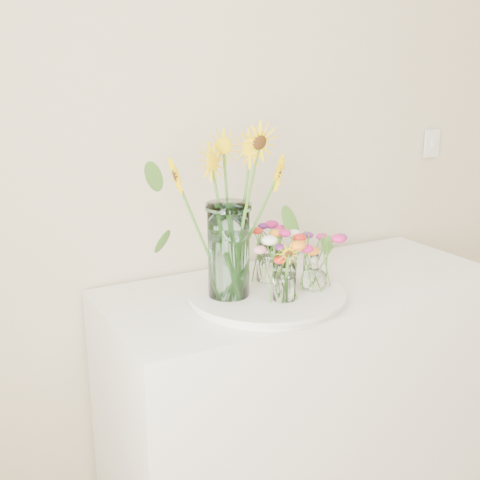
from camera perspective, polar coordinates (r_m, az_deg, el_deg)
The scene contains 10 objects.
counter at distance 2.28m, azimuth 6.04°, elevation -14.77°, with size 1.40×0.60×0.90m, color white.
tray at distance 1.92m, azimuth 2.52°, elevation -5.38°, with size 0.48×0.48×0.03m, color white.
mason_jar at distance 1.84m, azimuth -1.09°, elevation -1.00°, with size 0.13×0.13×0.30m, color #A0D2C9.
sunflower_bouquet at distance 1.81m, azimuth -1.12°, elevation 3.09°, with size 0.59×0.59×0.57m, color yellow, non-canonical shape.
small_vase_a at distance 1.84m, azimuth 4.22°, elevation -3.97°, with size 0.07×0.07×0.12m, color white.
wildflower_posy_a at distance 1.82m, azimuth 4.25°, elevation -2.64°, with size 0.21×0.21×0.21m, color orange, non-canonical shape.
small_vase_b at distance 1.94m, azimuth 7.02°, elevation -2.98°, with size 0.08×0.08×0.12m, color white, non-canonical shape.
wildflower_posy_b at distance 1.93m, azimuth 7.07°, elevation -1.72°, with size 0.23×0.23×0.21m, color orange, non-canonical shape.
small_vase_c at distance 2.00m, azimuth 2.63°, elevation -2.18°, with size 0.07×0.07×0.13m, color white.
wildflower_posy_c at distance 1.99m, azimuth 2.65°, elevation -0.94°, with size 0.21×0.21×0.22m, color orange, non-canonical shape.
Camera 1 is at (-1.50, 0.33, 1.61)m, focal length 45.00 mm.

